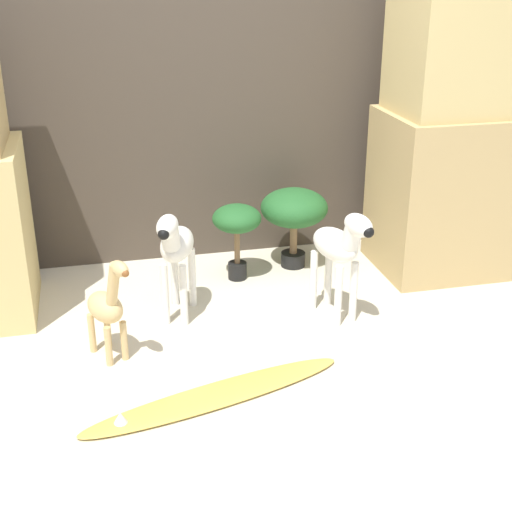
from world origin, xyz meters
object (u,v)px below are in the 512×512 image
Objects in this scene: zebra_right at (340,247)px; surfboard at (214,396)px; zebra_left at (175,247)px; potted_palm_front at (237,224)px; potted_palm_back at (294,211)px; giraffe_figurine at (107,306)px.

zebra_right is 1.05m from surfboard.
zebra_left is 0.59m from potted_palm_front.
surfboard is at bearing -119.52° from potted_palm_back.
giraffe_figurine is 1.21× the size of potted_palm_front.
potted_palm_front is 1.30m from surfboard.
zebra_left is at bearing 41.69° from giraffe_figurine.
zebra_right reaches higher than giraffe_figurine.
giraffe_figurine reaches higher than surfboard.
zebra_right is 0.74m from potted_palm_front.
potted_palm_back is (1.15, 0.85, 0.09)m from giraffe_figurine.
zebra_right is at bearing -87.07° from potted_palm_back.
surfboard is (-0.36, -1.20, -0.34)m from potted_palm_front.
giraffe_figurine is at bearing -136.32° from potted_palm_front.
zebra_left is at bearing 166.63° from zebra_right.
zebra_left is 1.27× the size of potted_palm_back.
potted_palm_back is 0.40× the size of surfboard.
potted_palm_back is (-0.04, 0.71, -0.05)m from zebra_right.
zebra_left reaches higher than potted_palm_back.
giraffe_figurine is 1.43m from potted_palm_back.
giraffe_figurine is 1.08m from potted_palm_front.
zebra_right is at bearing 6.29° from giraffe_figurine.
giraffe_figurine reaches higher than potted_palm_front.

